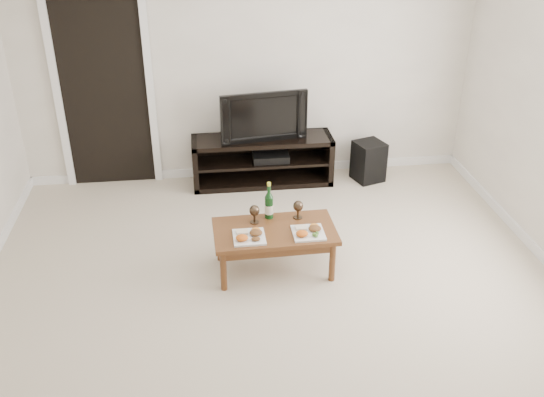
{
  "coord_description": "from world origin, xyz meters",
  "views": [
    {
      "loc": [
        -0.53,
        -3.72,
        3.13
      ],
      "look_at": [
        0.03,
        0.78,
        0.7
      ],
      "focal_mm": 40.0,
      "sensor_mm": 36.0,
      "label": 1
    }
  ],
  "objects_px": {
    "media_console": "(262,160)",
    "coffee_table": "(275,250)",
    "television": "(262,114)",
    "subwoofer": "(368,161)"
  },
  "relations": [
    {
      "from": "subwoofer",
      "to": "coffee_table",
      "type": "bearing_deg",
      "value": -146.33
    },
    {
      "from": "television",
      "to": "coffee_table",
      "type": "height_order",
      "value": "television"
    },
    {
      "from": "media_console",
      "to": "coffee_table",
      "type": "bearing_deg",
      "value": -92.81
    },
    {
      "from": "television",
      "to": "coffee_table",
      "type": "xyz_separation_m",
      "value": [
        -0.09,
        -1.76,
        -0.62
      ]
    },
    {
      "from": "television",
      "to": "coffee_table",
      "type": "relative_size",
      "value": 0.91
    },
    {
      "from": "television",
      "to": "subwoofer",
      "type": "xyz_separation_m",
      "value": [
        1.22,
        -0.07,
        -0.6
      ]
    },
    {
      "from": "media_console",
      "to": "coffee_table",
      "type": "distance_m",
      "value": 1.76
    },
    {
      "from": "television",
      "to": "coffee_table",
      "type": "distance_m",
      "value": 1.86
    },
    {
      "from": "subwoofer",
      "to": "coffee_table",
      "type": "xyz_separation_m",
      "value": [
        -1.3,
        -1.68,
        -0.02
      ]
    },
    {
      "from": "media_console",
      "to": "coffee_table",
      "type": "height_order",
      "value": "media_console"
    }
  ]
}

